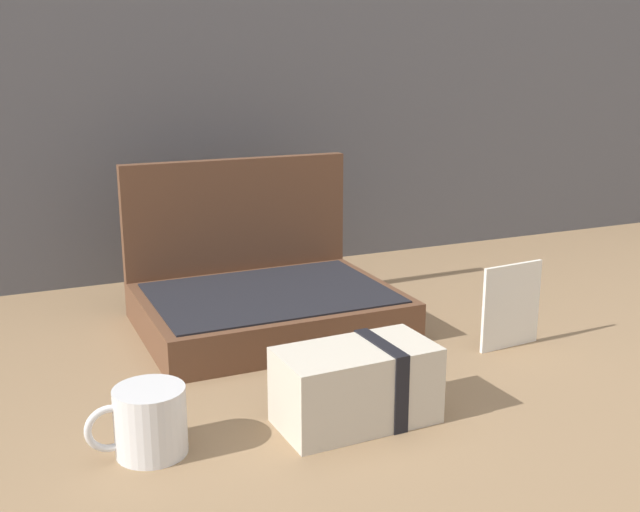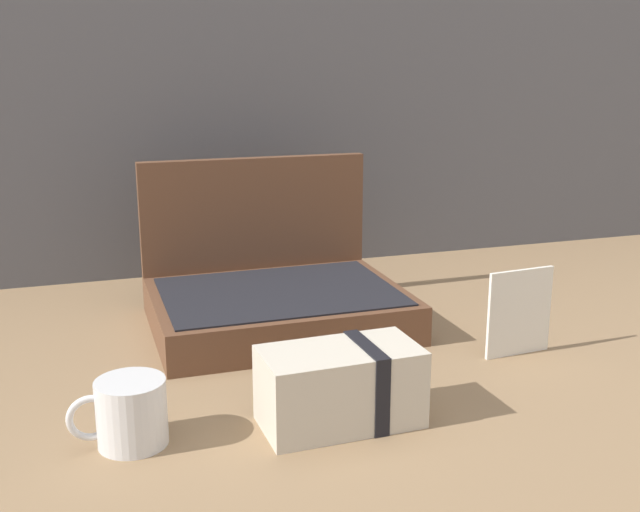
{
  "view_description": "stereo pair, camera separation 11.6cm",
  "coord_description": "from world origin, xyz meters",
  "px_view_note": "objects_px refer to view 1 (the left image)",
  "views": [
    {
      "loc": [
        -0.48,
        -1.04,
        0.47
      ],
      "look_at": [
        -0.02,
        -0.02,
        0.17
      ],
      "focal_mm": 43.03,
      "sensor_mm": 36.0,
      "label": 1
    },
    {
      "loc": [
        -0.37,
        -1.08,
        0.47
      ],
      "look_at": [
        -0.02,
        -0.02,
        0.17
      ],
      "focal_mm": 43.03,
      "sensor_mm": 36.0,
      "label": 2
    }
  ],
  "objects_px": {
    "open_suitcase": "(262,292)",
    "coffee_mug": "(149,421)",
    "info_card_left": "(511,306)",
    "cream_toiletry_bag": "(358,385)"
  },
  "relations": [
    {
      "from": "coffee_mug",
      "to": "open_suitcase",
      "type": "bearing_deg",
      "value": 53.44
    },
    {
      "from": "open_suitcase",
      "to": "coffee_mug",
      "type": "relative_size",
      "value": 3.57
    },
    {
      "from": "cream_toiletry_bag",
      "to": "coffee_mug",
      "type": "bearing_deg",
      "value": 174.17
    },
    {
      "from": "open_suitcase",
      "to": "info_card_left",
      "type": "distance_m",
      "value": 0.43
    },
    {
      "from": "coffee_mug",
      "to": "info_card_left",
      "type": "relative_size",
      "value": 0.86
    },
    {
      "from": "open_suitcase",
      "to": "coffee_mug",
      "type": "bearing_deg",
      "value": -126.56
    },
    {
      "from": "coffee_mug",
      "to": "info_card_left",
      "type": "height_order",
      "value": "info_card_left"
    },
    {
      "from": "cream_toiletry_bag",
      "to": "info_card_left",
      "type": "distance_m",
      "value": 0.37
    },
    {
      "from": "info_card_left",
      "to": "cream_toiletry_bag",
      "type": "bearing_deg",
      "value": -163.42
    },
    {
      "from": "info_card_left",
      "to": "open_suitcase",
      "type": "bearing_deg",
      "value": 135.98
    }
  ]
}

